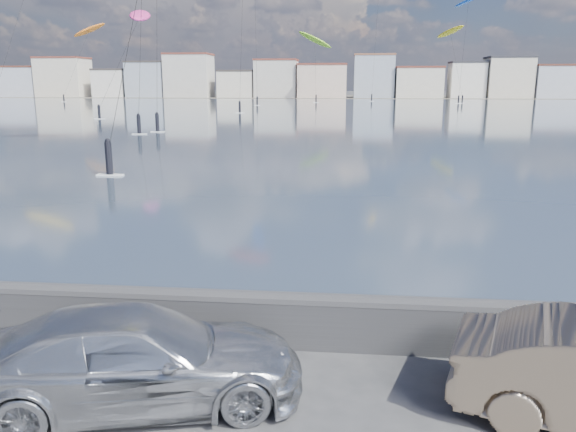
% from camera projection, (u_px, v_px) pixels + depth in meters
% --- Properties ---
extents(ground, '(700.00, 700.00, 0.00)m').
position_uv_depth(ground, '(190.00, 428.00, 8.00)').
color(ground, '#333335').
rests_on(ground, ground).
extents(bay_water, '(500.00, 177.00, 0.00)m').
position_uv_depth(bay_water, '(334.00, 112.00, 96.57)').
color(bay_water, '#2F4354').
rests_on(bay_water, ground).
extents(far_shore_strip, '(500.00, 60.00, 0.00)m').
position_uv_depth(far_shore_strip, '(341.00, 97.00, 201.58)').
color(far_shore_strip, '#4C473D').
rests_on(far_shore_strip, ground).
extents(seawall, '(400.00, 0.36, 1.08)m').
position_uv_depth(seawall, '(228.00, 315.00, 10.48)').
color(seawall, '#28282B').
rests_on(seawall, ground).
extents(far_buildings, '(240.79, 13.26, 14.60)m').
position_uv_depth(far_buildings, '(344.00, 79.00, 186.51)').
color(far_buildings, '#B2B7C6').
rests_on(far_buildings, ground).
extents(car_silver, '(5.40, 3.21, 1.47)m').
position_uv_depth(car_silver, '(137.00, 358.00, 8.52)').
color(car_silver, silver).
rests_on(car_silver, ground).
extents(kitesurfer_2, '(8.91, 15.04, 21.48)m').
position_uv_depth(kitesurfer_2, '(89.00, 31.00, 153.27)').
color(kitesurfer_2, orange).
rests_on(kitesurfer_2, ground).
extents(kitesurfer_7, '(9.25, 10.83, 18.66)m').
position_uv_depth(kitesurfer_7, '(315.00, 41.00, 145.77)').
color(kitesurfer_7, '#8CD826').
rests_on(kitesurfer_7, ground).
extents(kitesurfer_9, '(7.39, 19.19, 19.46)m').
position_uv_depth(kitesurfer_9, '(450.00, 32.00, 146.01)').
color(kitesurfer_9, yellow).
rests_on(kitesurfer_9, ground).
extents(kitesurfer_11, '(7.40, 14.97, 26.31)m').
position_uv_depth(kitesurfer_11, '(468.00, 2.00, 137.97)').
color(kitesurfer_11, blue).
rests_on(kitesurfer_11, ground).
extents(kitesurfer_13, '(5.44, 16.70, 16.53)m').
position_uv_depth(kitesurfer_13, '(140.00, 16.00, 83.79)').
color(kitesurfer_13, '#E5338C').
rests_on(kitesurfer_13, ground).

